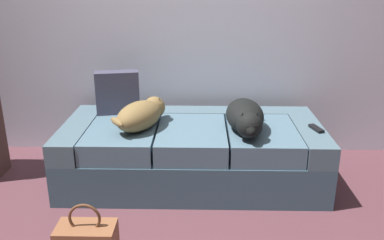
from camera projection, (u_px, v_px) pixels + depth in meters
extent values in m
cube|color=#3A5767|center=(192.00, 161.00, 3.20)|extent=(1.93, 0.91, 0.30)
cube|color=#4C6572|center=(78.00, 133.00, 3.14)|extent=(0.20, 0.91, 0.16)
cube|color=#4C6572|center=(307.00, 135.00, 3.10)|extent=(0.20, 0.91, 0.16)
cube|color=#4C6572|center=(193.00, 118.00, 3.45)|extent=(1.53, 0.20, 0.16)
cube|color=slate|center=(122.00, 138.00, 3.04)|extent=(0.50, 0.69, 0.16)
cube|color=slate|center=(192.00, 139.00, 3.03)|extent=(0.50, 0.69, 0.16)
cube|color=slate|center=(262.00, 139.00, 3.02)|extent=(0.50, 0.69, 0.16)
ellipsoid|color=olive|center=(139.00, 116.00, 2.96)|extent=(0.41, 0.50, 0.20)
sphere|color=olive|center=(154.00, 107.00, 3.14)|extent=(0.16, 0.16, 0.16)
ellipsoid|color=#4E3D23|center=(159.00, 106.00, 3.20)|extent=(0.10, 0.11, 0.06)
cone|color=#4E3D23|center=(149.00, 99.00, 3.13)|extent=(0.04, 0.04, 0.05)
cone|color=#4E3D23|center=(159.00, 100.00, 3.10)|extent=(0.04, 0.04, 0.05)
ellipsoid|color=olive|center=(117.00, 122.00, 2.81)|extent=(0.14, 0.17, 0.05)
ellipsoid|color=black|center=(245.00, 115.00, 2.96)|extent=(0.28, 0.48, 0.21)
sphere|color=black|center=(249.00, 125.00, 2.74)|extent=(0.18, 0.18, 0.18)
ellipsoid|color=black|center=(251.00, 131.00, 2.67)|extent=(0.07, 0.10, 0.06)
cone|color=black|center=(257.00, 116.00, 2.72)|extent=(0.04, 0.04, 0.05)
cone|color=black|center=(242.00, 116.00, 2.72)|extent=(0.04, 0.04, 0.05)
ellipsoid|color=black|center=(248.00, 105.00, 3.15)|extent=(0.19, 0.13, 0.05)
cube|color=black|center=(316.00, 129.00, 2.97)|extent=(0.08, 0.16, 0.02)
cube|color=#404055|center=(118.00, 92.00, 3.29)|extent=(0.36, 0.18, 0.34)
torus|color=brown|center=(85.00, 218.00, 2.20)|extent=(0.18, 0.02, 0.18)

